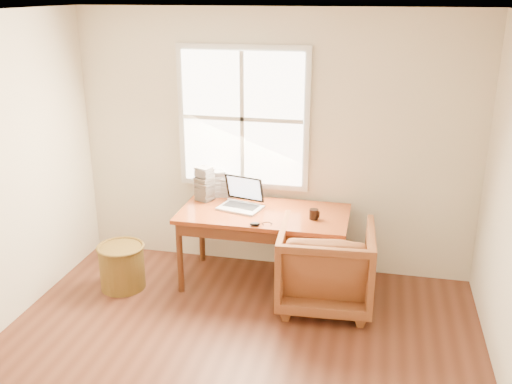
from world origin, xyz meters
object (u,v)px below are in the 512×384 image
desk (264,214)px  cd_stack_a (219,183)px  armchair (326,265)px  wicker_stool (122,267)px  coffee_mug (314,214)px  laptop (240,193)px

desk → cd_stack_a: bearing=148.4°
armchair → cd_stack_a: cd_stack_a is taller
wicker_stool → cd_stack_a: size_ratio=1.58×
coffee_mug → cd_stack_a: bearing=163.1°
cd_stack_a → desk: bearing=-31.6°
wicker_stool → laptop: size_ratio=0.93×
armchair → cd_stack_a: (-1.17, 0.61, 0.49)m
wicker_stool → cd_stack_a: (0.78, 0.72, 0.67)m
wicker_stool → desk: bearing=16.6°
desk → coffee_mug: (0.48, -0.08, 0.07)m
desk → wicker_stool: desk is taller
wicker_stool → cd_stack_a: cd_stack_a is taller
armchair → coffee_mug: (-0.15, 0.20, 0.41)m
armchair → laptop: 1.06m
laptop → cd_stack_a: 0.43m
desk → cd_stack_a: cd_stack_a is taller
wicker_stool → laptop: (1.08, 0.42, 0.70)m
desk → laptop: laptop is taller
wicker_stool → laptop: laptop is taller
desk → cd_stack_a: (-0.54, 0.33, 0.15)m
desk → cd_stack_a: size_ratio=5.93×
armchair → laptop: laptop is taller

